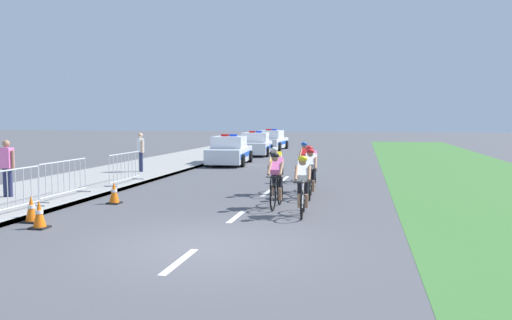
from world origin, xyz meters
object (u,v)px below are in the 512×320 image
at_px(cyclist_fifth, 311,168).
at_px(traffic_cone_far, 39,215).
at_px(crowd_barrier_middle, 64,179).
at_px(traffic_cone_mid, 114,193).
at_px(traffic_cone_near, 31,209).
at_px(cyclist_second, 277,179).
at_px(spectator_closest, 141,149).
at_px(crowd_barrier_rear, 125,168).
at_px(police_car_third, 272,141).
at_px(crowd_barrier_front, 8,192).
at_px(spectator_middle, 7,164).
at_px(police_car_nearest, 230,151).
at_px(cyclist_sixth, 305,161).
at_px(cyclist_lead, 303,185).
at_px(cyclist_third, 310,173).
at_px(police_car_second, 256,145).
at_px(cyclist_fourth, 276,170).

xyz_separation_m(cyclist_fifth, traffic_cone_far, (-5.32, -6.79, -0.48)).
bearing_deg(cyclist_fifth, traffic_cone_far, -128.08).
xyz_separation_m(crowd_barrier_middle, traffic_cone_mid, (1.66, -0.13, -0.34)).
height_order(crowd_barrier_middle, traffic_cone_near, crowd_barrier_middle).
distance_m(cyclist_second, traffic_cone_far, 5.96).
height_order(traffic_cone_mid, spectator_closest, spectator_closest).
relative_size(crowd_barrier_middle, crowd_barrier_rear, 1.00).
xyz_separation_m(police_car_third, crowd_barrier_rear, (-1.50, -21.49, -0.03)).
height_order(crowd_barrier_front, crowd_barrier_rear, same).
distance_m(cyclist_fifth, spectator_middle, 9.32).
bearing_deg(traffic_cone_near, police_car_nearest, 87.17).
bearing_deg(crowd_barrier_rear, police_car_third, 86.01).
xyz_separation_m(cyclist_second, crowd_barrier_rear, (-6.05, 3.21, -0.14)).
bearing_deg(traffic_cone_far, traffic_cone_mid, 88.87).
bearing_deg(cyclist_sixth, cyclist_lead, -84.21).
distance_m(traffic_cone_near, traffic_cone_mid, 2.84).
height_order(cyclist_third, police_car_second, police_car_second).
height_order(cyclist_lead, crowd_barrier_rear, cyclist_lead).
xyz_separation_m(traffic_cone_near, traffic_cone_far, (0.59, -0.55, 0.00)).
xyz_separation_m(police_car_third, spectator_middle, (-3.40, -25.17, 0.40)).
bearing_deg(cyclist_sixth, cyclist_second, -91.33).
xyz_separation_m(spectator_closest, spectator_middle, (-0.84, -7.32, 0.00)).
relative_size(cyclist_second, police_car_third, 0.39).
xyz_separation_m(police_car_nearest, traffic_cone_far, (-0.16, -15.76, -0.37)).
bearing_deg(traffic_cone_mid, spectator_closest, 109.07).
xyz_separation_m(cyclist_fifth, police_car_third, (-5.17, 21.53, -0.11)).
bearing_deg(police_car_second, traffic_cone_near, -91.97).
height_order(crowd_barrier_front, traffic_cone_far, crowd_barrier_front).
xyz_separation_m(police_car_nearest, traffic_cone_near, (-0.75, -15.22, -0.37)).
distance_m(cyclist_lead, cyclist_sixth, 6.89).
bearing_deg(traffic_cone_mid, police_car_second, 89.72).
xyz_separation_m(police_car_nearest, police_car_second, (0.00, 6.64, 0.00)).
distance_m(police_car_third, spectator_middle, 25.41).
height_order(cyclist_fourth, traffic_cone_near, cyclist_fourth).
height_order(cyclist_third, spectator_middle, spectator_middle).
bearing_deg(crowd_barrier_middle, spectator_middle, -169.85).
xyz_separation_m(cyclist_fourth, police_car_third, (-4.12, 22.30, -0.11)).
bearing_deg(police_car_third, cyclist_second, -79.56).
bearing_deg(spectator_middle, police_car_second, 79.96).
bearing_deg(police_car_nearest, traffic_cone_far, -90.57).
height_order(cyclist_third, crowd_barrier_front, cyclist_third).
height_order(cyclist_lead, police_car_nearest, police_car_nearest).
bearing_deg(traffic_cone_far, police_car_second, 89.60).
distance_m(police_car_second, crowd_barrier_front, 21.60).
distance_m(police_car_nearest, spectator_closest, 5.90).
relative_size(cyclist_sixth, police_car_second, 0.38).
height_order(police_car_nearest, crowd_barrier_middle, police_car_nearest).
xyz_separation_m(police_car_second, crowd_barrier_rear, (-1.50, -15.57, -0.03)).
distance_m(cyclist_fifth, police_car_third, 22.14).
height_order(cyclist_fifth, police_car_second, police_car_second).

